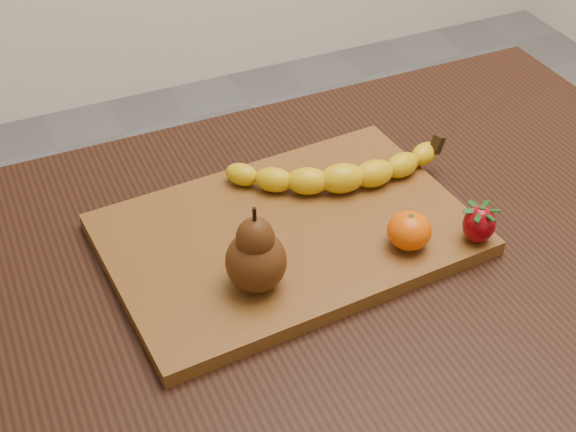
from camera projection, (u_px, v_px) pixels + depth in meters
name	position (u px, v px, depth m)	size (l,w,h in m)	color
table	(360.00, 292.00, 1.09)	(1.00, 0.70, 0.76)	black
cutting_board	(288.00, 234.00, 1.01)	(0.45, 0.30, 0.02)	brown
banana	(342.00, 178.00, 1.06)	(0.26, 0.07, 0.04)	#DEB70A
pear	(256.00, 248.00, 0.90)	(0.07, 0.07, 0.11)	#48250B
mandarin	(409.00, 231.00, 0.97)	(0.05, 0.05, 0.05)	#E05102
strawberry	(479.00, 223.00, 0.98)	(0.04, 0.04, 0.05)	maroon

